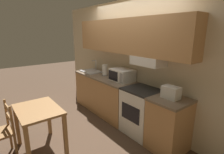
{
  "coord_description": "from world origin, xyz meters",
  "views": [
    {
      "loc": [
        2.69,
        -2.57,
        1.91
      ],
      "look_at": [
        0.05,
        -0.54,
        1.04
      ],
      "focal_mm": 28.0,
      "sensor_mm": 36.0,
      "label": 1
    }
  ],
  "objects_px": {
    "microwave": "(122,75)",
    "sink_basin": "(91,71)",
    "chair_left_of_table": "(1,133)",
    "stove_range": "(141,111)",
    "toaster": "(171,92)",
    "dining_table": "(38,116)",
    "paper_towel_roll": "(105,70)"
  },
  "relations": [
    {
      "from": "toaster",
      "to": "dining_table",
      "type": "relative_size",
      "value": 0.33
    },
    {
      "from": "paper_towel_roll",
      "to": "dining_table",
      "type": "xyz_separation_m",
      "value": [
        0.62,
        -1.74,
        -0.41
      ]
    },
    {
      "from": "dining_table",
      "to": "microwave",
      "type": "bearing_deg",
      "value": 89.83
    },
    {
      "from": "toaster",
      "to": "chair_left_of_table",
      "type": "xyz_separation_m",
      "value": [
        -1.37,
        -2.21,
        -0.55
      ]
    },
    {
      "from": "stove_range",
      "to": "dining_table",
      "type": "height_order",
      "value": "stove_range"
    },
    {
      "from": "paper_towel_roll",
      "to": "chair_left_of_table",
      "type": "distance_m",
      "value": 2.37
    },
    {
      "from": "sink_basin",
      "to": "paper_towel_roll",
      "type": "xyz_separation_m",
      "value": [
        0.53,
        0.07,
        0.11
      ]
    },
    {
      "from": "toaster",
      "to": "chair_left_of_table",
      "type": "height_order",
      "value": "toaster"
    },
    {
      "from": "stove_range",
      "to": "chair_left_of_table",
      "type": "height_order",
      "value": "stove_range"
    },
    {
      "from": "paper_towel_roll",
      "to": "chair_left_of_table",
      "type": "height_order",
      "value": "paper_towel_roll"
    },
    {
      "from": "toaster",
      "to": "paper_towel_roll",
      "type": "xyz_separation_m",
      "value": [
        -1.85,
        0.04,
        0.03
      ]
    },
    {
      "from": "paper_towel_roll",
      "to": "dining_table",
      "type": "distance_m",
      "value": 1.89
    },
    {
      "from": "sink_basin",
      "to": "stove_range",
      "type": "bearing_deg",
      "value": 0.06
    },
    {
      "from": "microwave",
      "to": "paper_towel_roll",
      "type": "relative_size",
      "value": 1.9
    },
    {
      "from": "dining_table",
      "to": "chair_left_of_table",
      "type": "height_order",
      "value": "chair_left_of_table"
    },
    {
      "from": "microwave",
      "to": "stove_range",
      "type": "bearing_deg",
      "value": -6.16
    },
    {
      "from": "chair_left_of_table",
      "to": "microwave",
      "type": "bearing_deg",
      "value": 81.88
    },
    {
      "from": "paper_towel_roll",
      "to": "toaster",
      "type": "bearing_deg",
      "value": -1.36
    },
    {
      "from": "stove_range",
      "to": "toaster",
      "type": "relative_size",
      "value": 3.2
    },
    {
      "from": "microwave",
      "to": "sink_basin",
      "type": "distance_m",
      "value": 1.16
    },
    {
      "from": "stove_range",
      "to": "microwave",
      "type": "relative_size",
      "value": 1.84
    },
    {
      "from": "stove_range",
      "to": "microwave",
      "type": "height_order",
      "value": "microwave"
    },
    {
      "from": "microwave",
      "to": "toaster",
      "type": "xyz_separation_m",
      "value": [
        1.23,
        -0.05,
        -0.03
      ]
    },
    {
      "from": "stove_range",
      "to": "dining_table",
      "type": "distance_m",
      "value": 1.8
    },
    {
      "from": "microwave",
      "to": "chair_left_of_table",
      "type": "height_order",
      "value": "microwave"
    },
    {
      "from": "microwave",
      "to": "paper_towel_roll",
      "type": "height_order",
      "value": "same"
    },
    {
      "from": "dining_table",
      "to": "chair_left_of_table",
      "type": "xyz_separation_m",
      "value": [
        -0.14,
        -0.52,
        -0.17
      ]
    },
    {
      "from": "sink_basin",
      "to": "microwave",
      "type": "bearing_deg",
      "value": 3.54
    },
    {
      "from": "chair_left_of_table",
      "to": "stove_range",
      "type": "bearing_deg",
      "value": 65.7
    },
    {
      "from": "dining_table",
      "to": "toaster",
      "type": "bearing_deg",
      "value": 53.95
    },
    {
      "from": "dining_table",
      "to": "chair_left_of_table",
      "type": "relative_size",
      "value": 0.96
    },
    {
      "from": "stove_range",
      "to": "microwave",
      "type": "xyz_separation_m",
      "value": [
        -0.64,
        0.07,
        0.57
      ]
    }
  ]
}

